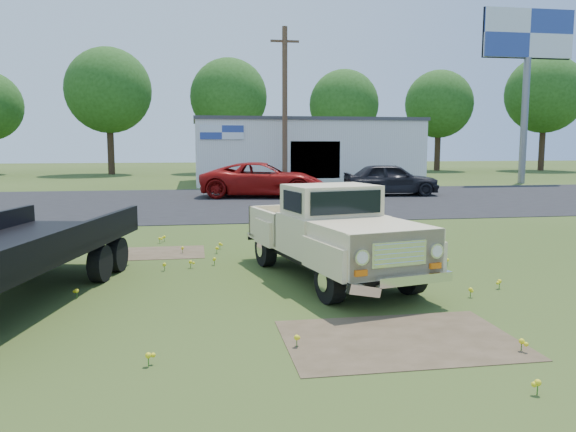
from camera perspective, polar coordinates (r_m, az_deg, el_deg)
The scene contains 15 objects.
ground at distance 10.07m, azimuth -2.98°, elevation -7.21°, with size 140.00×140.00×0.00m, color #304315.
asphalt_lot at distance 24.84m, azimuth -6.89°, elevation 1.42°, with size 90.00×14.00×0.02m, color black.
dirt_patch_a at distance 7.60m, azimuth 11.28°, elevation -12.23°, with size 3.00×2.00×0.01m, color #473A26.
dirt_patch_b at distance 13.45m, azimuth -13.20°, elevation -3.69°, with size 2.20×1.60×0.01m, color #473A26.
commercial_building at distance 37.36m, azimuth 1.50°, elevation 6.65°, with size 14.20×8.20×4.15m.
billboard at distance 40.22m, azimuth 23.18°, elevation 15.33°, with size 6.10×0.45×11.05m.
utility_pole_mid at distance 32.16m, azimuth -0.33°, elevation 11.01°, with size 1.60×0.30×9.00m.
treeline_c at distance 49.86m, azimuth -17.77°, elevation 12.04°, with size 7.04×7.04×10.47m.
treeline_d at distance 50.45m, azimuth -6.03°, elevation 11.92°, with size 6.72×6.72×10.00m.
treeline_e at distance 50.53m, azimuth 5.70°, elevation 11.20°, with size 6.08×6.08×9.04m.
treeline_f at distance 56.28m, azimuth 15.08°, elevation 10.91°, with size 6.40×6.40×9.52m.
treeline_g at distance 59.88m, azimuth 24.64°, elevation 11.18°, with size 7.36×7.36×10.95m.
vintage_pickup_truck at distance 10.54m, azimuth 4.37°, elevation -1.61°, with size 1.91×4.91×1.78m, color beige, non-canonical shape.
red_pickup at distance 26.98m, azimuth -2.59°, elevation 3.69°, with size 2.73×5.93×1.65m, color #99100D.
dark_sedan at distance 28.21m, azimuth 10.39°, elevation 3.67°, with size 1.87×4.66×1.59m, color black.
Camera 1 is at (-1.08, -9.68, 2.52)m, focal length 35.00 mm.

